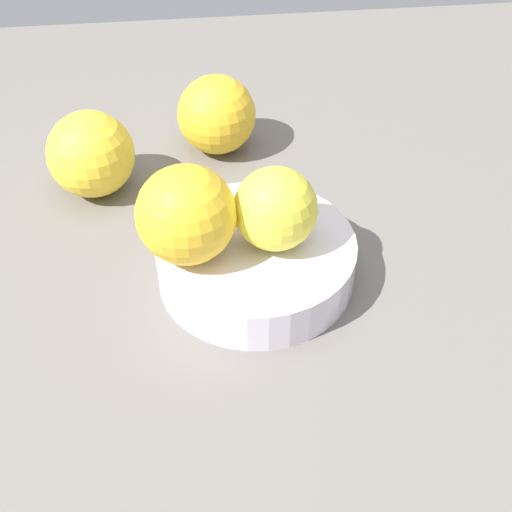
# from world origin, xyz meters

# --- Properties ---
(ground_plane) EXTENTS (1.10, 1.10, 0.02)m
(ground_plane) POSITION_xyz_m (0.00, 0.00, -0.01)
(ground_plane) COLOR #66605B
(fruit_bowl) EXTENTS (0.17, 0.17, 0.04)m
(fruit_bowl) POSITION_xyz_m (0.00, 0.00, 0.02)
(fruit_bowl) COLOR silver
(fruit_bowl) RESTS_ON ground_plane
(orange_in_bowl_0) EXTENTS (0.07, 0.07, 0.07)m
(orange_in_bowl_0) POSITION_xyz_m (-0.02, 0.00, 0.07)
(orange_in_bowl_0) COLOR yellow
(orange_in_bowl_0) RESTS_ON fruit_bowl
(orange_in_bowl_1) EXTENTS (0.08, 0.08, 0.08)m
(orange_in_bowl_1) POSITION_xyz_m (0.06, 0.01, 0.08)
(orange_in_bowl_1) COLOR yellow
(orange_in_bowl_1) RESTS_ON fruit_bowl
(orange_loose_0) EXTENTS (0.09, 0.09, 0.09)m
(orange_loose_0) POSITION_xyz_m (0.15, -0.14, 0.04)
(orange_loose_0) COLOR yellow
(orange_loose_0) RESTS_ON ground_plane
(orange_loose_1) EXTENTS (0.08, 0.08, 0.08)m
(orange_loose_1) POSITION_xyz_m (0.02, -0.20, 0.04)
(orange_loose_1) COLOR yellow
(orange_loose_1) RESTS_ON ground_plane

